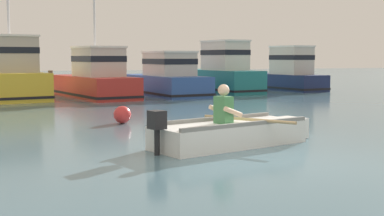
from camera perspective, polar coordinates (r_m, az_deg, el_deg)
The scene contains 8 objects.
ground_plane at distance 8.93m, azimuth 8.17°, elevation -5.52°, with size 120.00×120.00×0.00m, color slate.
rowboat_with_person at distance 10.24m, azimuth 4.34°, elevation -2.64°, with size 3.68×1.89×1.19m.
moored_boat_yellow at distance 22.53m, azimuth -18.95°, elevation 3.29°, with size 3.03×5.15×4.46m.
moored_boat_red at distance 22.73m, azimuth -10.33°, elevation 3.13°, with size 2.93×5.85×4.71m.
moored_boat_blue at distance 23.73m, azimuth -2.82°, elevation 3.15°, with size 2.72×5.80×1.97m.
moored_boat_teal at distance 25.94m, azimuth 3.15°, elevation 3.78°, with size 2.41×5.76×2.50m.
moored_boat_navy at distance 27.95m, azimuth 10.27°, elevation 3.63°, with size 2.38×4.99×2.28m.
mooring_buoy at distance 13.72m, azimuth -7.50°, elevation -0.71°, with size 0.45×0.45×0.45m, color red.
Camera 1 is at (-4.31, -7.64, 1.70)m, focal length 49.59 mm.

